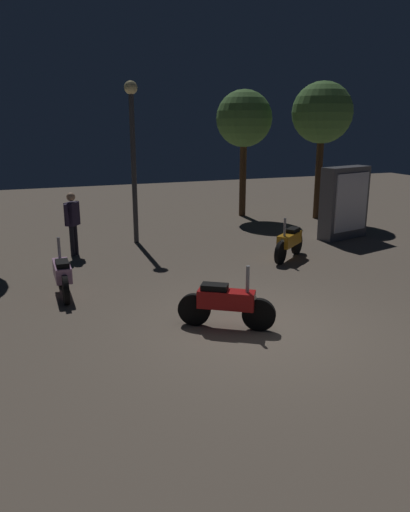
{
  "coord_description": "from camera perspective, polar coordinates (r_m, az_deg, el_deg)",
  "views": [
    {
      "loc": [
        -3.6,
        -6.87,
        3.38
      ],
      "look_at": [
        -0.52,
        1.24,
        1.0
      ],
      "focal_mm": 34.65,
      "sensor_mm": 36.0,
      "label": 1
    }
  ],
  "objects": [
    {
      "name": "motorcycle_red_foreground",
      "position": [
        8.29,
        2.43,
        -5.46
      ],
      "size": [
        1.45,
        0.99,
        1.11
      ],
      "rotation": [
        0.0,
        0.0,
        -0.57
      ],
      "color": "black",
      "rests_on": "ground_plane"
    },
    {
      "name": "kiosk_billboard",
      "position": [
        15.14,
        15.8,
        5.93
      ],
      "size": [
        1.67,
        0.89,
        2.1
      ],
      "rotation": [
        0.0,
        0.0,
        3.39
      ],
      "color": "#595960",
      "rests_on": "ground_plane"
    },
    {
      "name": "person_rider_beside",
      "position": [
        13.08,
        -15.07,
        4.21
      ],
      "size": [
        0.47,
        0.58,
        1.64
      ],
      "rotation": [
        0.0,
        0.0,
        2.49
      ],
      "color": "black",
      "rests_on": "ground_plane"
    },
    {
      "name": "motorcycle_orange_parked_right",
      "position": [
        12.57,
        9.71,
        1.6
      ],
      "size": [
        1.37,
        1.11,
        1.11
      ],
      "rotation": [
        0.0,
        0.0,
        3.81
      ],
      "color": "black",
      "rests_on": "ground_plane"
    },
    {
      "name": "tree_right_bg",
      "position": [
        17.91,
        13.38,
        15.68
      ],
      "size": [
        2.07,
        2.07,
        4.68
      ],
      "color": "#4C331E",
      "rests_on": "ground_plane"
    },
    {
      "name": "streetlamp_near",
      "position": [
        13.95,
        -8.34,
        13.01
      ],
      "size": [
        0.36,
        0.36,
        4.41
      ],
      "color": "#38383D",
      "rests_on": "ground_plane"
    },
    {
      "name": "tree_center_bg",
      "position": [
        18.01,
        4.52,
        15.42
      ],
      "size": [
        1.97,
        1.97,
        4.44
      ],
      "color": "#4C331E",
      "rests_on": "ground_plane"
    },
    {
      "name": "motorcycle_pink_parked_left",
      "position": [
        10.21,
        -16.14,
        -2.02
      ],
      "size": [
        0.3,
        1.66,
        1.11
      ],
      "rotation": [
        0.0,
        0.0,
        1.57
      ],
      "color": "black",
      "rests_on": "ground_plane"
    },
    {
      "name": "ground_plane",
      "position": [
        8.46,
        6.37,
        -8.3
      ],
      "size": [
        40.0,
        40.0,
        0.0
      ],
      "primitive_type": "plane",
      "color": "#756656"
    }
  ]
}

